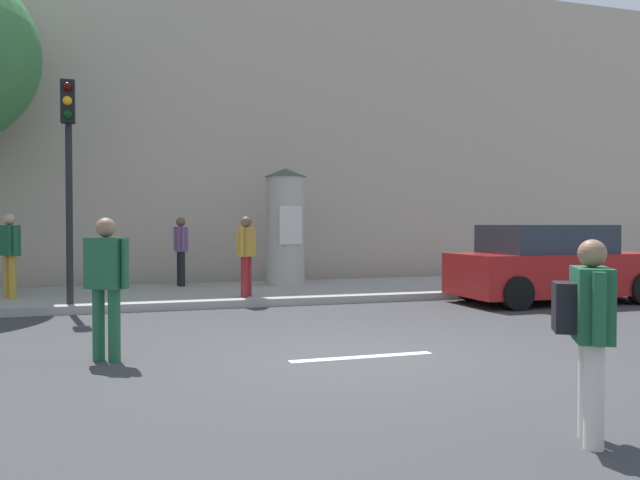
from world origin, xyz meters
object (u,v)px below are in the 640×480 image
(pedestrian_in_dark_shirt, at_px, (10,248))
(parked_car_dark, at_px, (552,265))
(pedestrian_with_bag, at_px, (588,322))
(poster_column, at_px, (286,226))
(traffic_light, at_px, (68,154))
(pedestrian_near_pole, at_px, (181,246))
(pedestrian_with_backpack, at_px, (106,277))
(pedestrian_in_red_top, at_px, (246,249))

(pedestrian_in_dark_shirt, height_order, parked_car_dark, pedestrian_in_dark_shirt)
(pedestrian_with_bag, bearing_deg, poster_column, 85.97)
(traffic_light, relative_size, pedestrian_with_bag, 2.69)
(poster_column, distance_m, pedestrian_near_pole, 2.51)
(pedestrian_with_backpack, relative_size, pedestrian_near_pole, 1.04)
(pedestrian_with_bag, bearing_deg, parked_car_dark, 53.87)
(pedestrian_with_backpack, height_order, pedestrian_near_pole, pedestrian_near_pole)
(poster_column, relative_size, pedestrian_with_bag, 1.88)
(pedestrian_in_dark_shirt, bearing_deg, poster_column, 11.96)
(pedestrian_in_dark_shirt, bearing_deg, parked_car_dark, -15.09)
(traffic_light, height_order, pedestrian_with_bag, traffic_light)
(pedestrian_in_red_top, bearing_deg, traffic_light, -174.32)
(traffic_light, relative_size, pedestrian_near_pole, 2.48)
(pedestrian_near_pole, bearing_deg, pedestrian_with_bag, -81.94)
(poster_column, relative_size, pedestrian_in_red_top, 1.74)
(pedestrian_near_pole, bearing_deg, pedestrian_with_backpack, -102.44)
(pedestrian_in_dark_shirt, bearing_deg, traffic_light, -51.40)
(pedestrian_with_bag, height_order, pedestrian_in_dark_shirt, pedestrian_in_dark_shirt)
(pedestrian_with_bag, height_order, pedestrian_in_red_top, pedestrian_in_red_top)
(pedestrian_in_red_top, height_order, pedestrian_in_dark_shirt, pedestrian_in_dark_shirt)
(pedestrian_with_backpack, distance_m, pedestrian_in_dark_shirt, 6.23)
(traffic_light, xyz_separation_m, pedestrian_in_red_top, (3.27, 0.33, -1.76))
(pedestrian_with_bag, height_order, pedestrian_near_pole, pedestrian_near_pole)
(poster_column, relative_size, parked_car_dark, 0.67)
(traffic_light, distance_m, pedestrian_with_backpack, 4.93)
(poster_column, bearing_deg, pedestrian_in_red_top, -121.53)
(pedestrian_near_pole, distance_m, pedestrian_in_dark_shirt, 3.78)
(pedestrian_in_red_top, height_order, pedestrian_near_pole, pedestrian_near_pole)
(pedestrian_near_pole, bearing_deg, pedestrian_in_dark_shirt, -155.44)
(poster_column, xyz_separation_m, pedestrian_with_bag, (-0.80, -11.29, -0.68))
(pedestrian_in_red_top, height_order, parked_car_dark, pedestrian_in_red_top)
(traffic_light, distance_m, pedestrian_with_bag, 9.66)
(pedestrian_with_backpack, bearing_deg, parked_car_dark, 20.22)
(poster_column, bearing_deg, parked_car_dark, -41.96)
(pedestrian_in_red_top, bearing_deg, pedestrian_near_pole, 110.20)
(traffic_light, relative_size, pedestrian_with_backpack, 2.39)
(pedestrian_in_dark_shirt, bearing_deg, pedestrian_with_backpack, -73.44)
(pedestrian_in_red_top, bearing_deg, pedestrian_with_backpack, -118.69)
(poster_column, distance_m, pedestrian_in_red_top, 2.81)
(poster_column, height_order, pedestrian_with_backpack, poster_column)
(pedestrian_with_backpack, height_order, pedestrian_in_red_top, pedestrian_in_red_top)
(poster_column, height_order, pedestrian_with_bag, poster_column)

